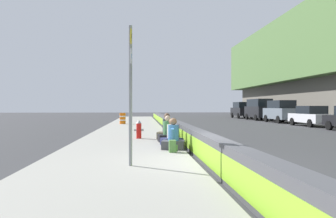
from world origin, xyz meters
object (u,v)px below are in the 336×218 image
object	(u,v)px
seated_person_middle	(172,137)
parked_car_farther	(242,110)
seated_person_foreground	(173,139)
construction_barrel	(123,118)
fire_hydrant	(139,129)
seated_person_far	(167,131)
parked_car_far	(259,109)
seated_person_rear	(168,133)
route_sign_post	(131,85)
parked_car_midline	(281,111)
parked_car_fourth	(311,116)
backpack	(173,146)

from	to	relation	value
seated_person_middle	parked_car_farther	bearing A→B (deg)	-22.05
seated_person_foreground	construction_barrel	xyz separation A→B (m)	(16.91, 2.78, 0.13)
seated_person_middle	fire_hydrant	bearing A→B (deg)	25.33
seated_person_far	parked_car_far	world-z (taller)	parked_car_far
seated_person_rear	parked_car_far	bearing A→B (deg)	-28.40
route_sign_post	parked_car_midline	size ratio (longest dim) A/B	0.75
seated_person_far	fire_hydrant	bearing A→B (deg)	79.87
seated_person_rear	parked_car_farther	distance (m)	33.49
seated_person_middle	route_sign_post	bearing A→B (deg)	161.24
route_sign_post	seated_person_far	size ratio (longest dim) A/B	2.98
parked_car_far	parked_car_farther	distance (m)	6.58
seated_person_far	parked_car_midline	size ratio (longest dim) A/B	0.25
route_sign_post	parked_car_far	world-z (taller)	route_sign_post
seated_person_foreground	seated_person_rear	bearing A→B (deg)	0.14
seated_person_foreground	parked_car_fourth	distance (m)	19.46
route_sign_post	construction_barrel	bearing A→B (deg)	3.88
route_sign_post	parked_car_farther	world-z (taller)	route_sign_post
seated_person_foreground	parked_car_farther	size ratio (longest dim) A/B	0.23
parked_car_far	parked_car_farther	size ratio (longest dim) A/B	1.06
parked_car_farther	parked_car_fourth	bearing A→B (deg)	179.93
seated_person_rear	seated_person_foreground	bearing A→B (deg)	-179.86
parked_car_fourth	construction_barrel	bearing A→B (deg)	81.14
seated_person_middle	parked_car_farther	distance (m)	34.64
backpack	fire_hydrant	bearing A→B (deg)	13.88
route_sign_post	seated_person_rear	xyz separation A→B (m)	(5.56, -1.41, -1.72)
route_sign_post	seated_person_far	bearing A→B (deg)	-12.24
construction_barrel	parked_car_fourth	world-z (taller)	parked_car_fourth
construction_barrel	parked_car_far	distance (m)	18.66
seated_person_middle	construction_barrel	world-z (taller)	seated_person_middle
seated_person_far	backpack	xyz separation A→B (m)	(-4.46, 0.16, -0.18)
seated_person_rear	seated_person_far	distance (m)	1.26
construction_barrel	parked_car_midline	world-z (taller)	parked_car_midline
fire_hydrant	seated_person_rear	distance (m)	1.96
construction_barrel	seated_person_foreground	bearing A→B (deg)	-170.67
seated_person_foreground	seated_person_far	size ratio (longest dim) A/B	0.92
parked_car_far	parked_car_midline	bearing A→B (deg)	-179.67
seated_person_far	construction_barrel	world-z (taller)	seated_person_far
backpack	construction_barrel	size ratio (longest dim) A/B	0.42
route_sign_post	construction_barrel	world-z (taller)	route_sign_post
seated_person_foreground	parked_car_far	size ratio (longest dim) A/B	0.22
seated_person_foreground	parked_car_far	distance (m)	29.74
backpack	parked_car_farther	world-z (taller)	parked_car_farther
backpack	seated_person_foreground	bearing A→B (deg)	-7.35
construction_barrel	seated_person_middle	bearing A→B (deg)	-169.84
construction_barrel	backpack	bearing A→B (deg)	-171.40
construction_barrel	fire_hydrant	bearing A→B (deg)	-173.35
route_sign_post	parked_car_fourth	bearing A→B (deg)	-39.38
fire_hydrant	construction_barrel	size ratio (longest dim) A/B	0.93
seated_person_middle	construction_barrel	bearing A→B (deg)	10.16
backpack	parked_car_farther	xyz separation A→B (m)	(34.04, -13.15, 0.85)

